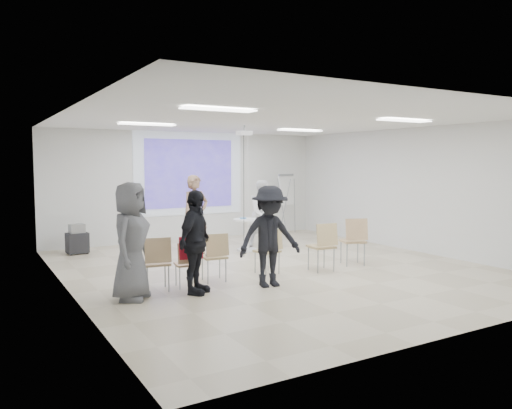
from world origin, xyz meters
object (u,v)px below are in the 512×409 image
chair_center (270,248)px  chair_right_far (354,237)px  audience_mid (270,230)px  chair_left_mid (187,261)px  chair_far_left (157,259)px  chair_left_inner (215,253)px  player_left (196,209)px  player_right (264,210)px  chair_right_inner (323,243)px  pedestal_table (247,233)px  flipchart_easel (287,190)px  laptop (213,255)px  av_cart (77,240)px  audience_outer (131,234)px  audience_left (195,235)px

chair_center → chair_right_far: bearing=-14.1°
audience_mid → chair_left_mid: bearing=160.6°
chair_far_left → chair_right_far: 4.28m
chair_far_left → chair_left_inner: 1.14m
chair_far_left → audience_mid: size_ratio=0.46×
player_left → player_right: size_ratio=1.12×
chair_right_inner → pedestal_table: bearing=99.9°
chair_left_inner → flipchart_easel: flipchart_easel is taller
chair_right_far → laptop: chair_right_far is taller
chair_left_inner → laptop: 0.11m
chair_center → audience_mid: bearing=-130.1°
chair_center → flipchart_easel: (3.33, 4.39, 0.82)m
chair_right_far → av_cart: (-4.76, 4.33, -0.27)m
chair_left_mid → chair_right_far: chair_right_far is taller
player_left → chair_left_mid: (-1.40, -2.88, -0.58)m
chair_left_mid → chair_right_inner: bearing=5.6°
player_left → av_cart: player_left is taller
chair_right_inner → flipchart_easel: size_ratio=0.54×
chair_center → laptop: chair_center is taller
player_right → laptop: bearing=-127.2°
pedestal_table → chair_center: 2.59m
chair_left_inner → av_cart: 4.49m
chair_center → audience_outer: audience_outer is taller
pedestal_table → audience_mid: 3.58m
audience_left → audience_mid: audience_mid is taller
av_cart → audience_outer: bearing=-96.2°
chair_right_inner → av_cart: (-3.84, 4.48, -0.25)m
chair_far_left → chair_right_far: (4.28, -0.03, 0.05)m
chair_left_mid → chair_center: size_ratio=0.91×
chair_far_left → chair_left_inner: (1.13, 0.12, -0.02)m
chair_center → chair_far_left: bearing=176.1°
chair_center → chair_right_far: 1.97m
player_right → chair_far_left: size_ratio=2.04×
player_right → audience_left: 4.84m
audience_left → av_cart: 4.89m
chair_right_inner → chair_right_far: 0.94m
chair_left_inner → audience_mid: audience_mid is taller
av_cart → chair_right_inner: bearing=-55.3°
player_left → audience_left: size_ratio=1.08×
chair_far_left → av_cart: bearing=106.3°
player_right → audience_mid: size_ratio=0.95×
chair_right_inner → av_cart: chair_right_inner is taller
pedestal_table → audience_left: bearing=-131.1°
pedestal_table → av_cart: size_ratio=1.23×
chair_far_left → audience_left: audience_left is taller
player_left → chair_right_inner: (1.42, -3.03, -0.48)m
chair_center → laptop: bearing=169.8°
chair_left_inner → audience_left: 0.96m
player_right → audience_outer: size_ratio=0.91×
chair_left_mid → chair_left_inner: bearing=21.9°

